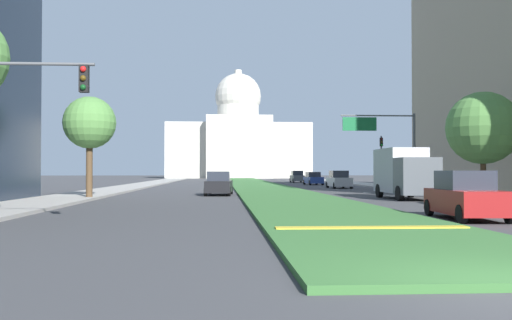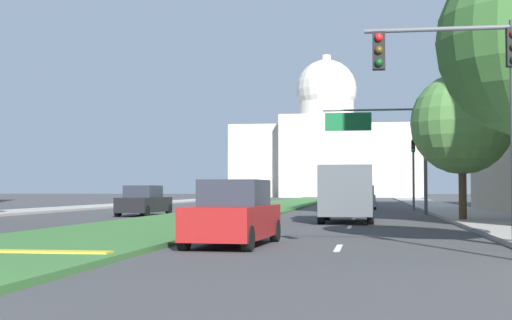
# 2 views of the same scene
# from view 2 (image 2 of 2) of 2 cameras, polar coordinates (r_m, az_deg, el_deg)

# --- Properties ---
(ground_plane) EXTENTS (302.50, 302.50, 0.00)m
(ground_plane) POSITION_cam_2_polar(r_m,az_deg,el_deg) (76.68, 2.50, -3.37)
(ground_plane) COLOR #3D3D3F
(grass_median) EXTENTS (6.10, 123.75, 0.14)m
(grass_median) POSITION_cam_2_polar(r_m,az_deg,el_deg) (69.84, 1.89, -3.42)
(grass_median) COLOR #386B33
(grass_median) RESTS_ON ground_plane
(lane_dashes_right) EXTENTS (0.16, 61.18, 0.01)m
(lane_dashes_right) POSITION_cam_2_polar(r_m,az_deg,el_deg) (46.92, 7.71, -4.07)
(lane_dashes_right) COLOR silver
(lane_dashes_right) RESTS_ON ground_plane
(sidewalk_left) EXTENTS (4.00, 123.75, 0.15)m
(sidewalk_left) POSITION_cam_2_polar(r_m,az_deg,el_deg) (66.29, -10.85, -3.45)
(sidewalk_left) COLOR #9E9991
(sidewalk_left) RESTS_ON ground_plane
(sidewalk_right) EXTENTS (4.00, 123.75, 0.15)m
(sidewalk_right) POSITION_cam_2_polar(r_m,az_deg,el_deg) (62.73, 13.83, -3.49)
(sidewalk_right) COLOR #9E9991
(sidewalk_right) RESTS_ON ground_plane
(capitol_building) EXTENTS (35.56, 22.11, 27.66)m
(capitol_building) POSITION_cam_2_polar(r_m,az_deg,el_deg) (144.54, 5.40, 0.84)
(capitol_building) COLOR beige
(capitol_building) RESTS_ON ground_plane
(traffic_light_near_right) EXTENTS (3.34, 0.35, 5.20)m
(traffic_light_near_right) POSITION_cam_2_polar(r_m,az_deg,el_deg) (17.00, 16.30, 5.53)
(traffic_light_near_right) COLOR #515456
(traffic_light_near_right) RESTS_ON ground_plane
(traffic_light_far_right) EXTENTS (0.28, 0.35, 5.20)m
(traffic_light_far_right) POSITION_cam_2_polar(r_m,az_deg,el_deg) (54.42, 11.95, -0.30)
(traffic_light_far_right) COLOR #515456
(traffic_light_far_right) RESTS_ON ground_plane
(overhead_guide_sign) EXTENTS (6.19, 0.20, 6.50)m
(overhead_guide_sign) POSITION_cam_2_polar(r_m,az_deg,el_deg) (45.45, 9.87, 1.78)
(overhead_guide_sign) COLOR #515456
(overhead_guide_sign) RESTS_ON ground_plane
(street_tree_right_mid) EXTENTS (4.65, 4.65, 6.84)m
(street_tree_right_mid) POSITION_cam_2_polar(r_m,az_deg,el_deg) (35.29, 15.47, 2.70)
(street_tree_right_mid) COLOR #4C3823
(street_tree_right_mid) RESTS_ON ground_plane
(sedan_lead_stopped) EXTENTS (2.09, 4.53, 1.78)m
(sedan_lead_stopped) POSITION_cam_2_polar(r_m,az_deg,el_deg) (20.10, -1.73, -4.22)
(sedan_lead_stopped) COLOR maroon
(sedan_lead_stopped) RESTS_ON ground_plane
(sedan_midblock) EXTENTS (2.11, 4.76, 1.72)m
(sedan_midblock) POSITION_cam_2_polar(r_m,az_deg,el_deg) (42.88, -8.56, -3.17)
(sedan_midblock) COLOR black
(sedan_midblock) RESTS_ON ground_plane
(sedan_distant) EXTENTS (1.91, 4.65, 1.80)m
(sedan_distant) POSITION_cam_2_polar(r_m,az_deg,el_deg) (57.19, 8.19, -2.90)
(sedan_distant) COLOR #BCBCC1
(sedan_distant) RESTS_ON ground_plane
(sedan_far_horizon) EXTENTS (2.05, 4.44, 1.64)m
(sedan_far_horizon) POSITION_cam_2_polar(r_m,az_deg,el_deg) (71.34, 8.00, -2.81)
(sedan_far_horizon) COLOR navy
(sedan_far_horizon) RESTS_ON ground_plane
(sedan_very_far) EXTENTS (1.89, 4.24, 1.81)m
(sedan_very_far) POSITION_cam_2_polar(r_m,az_deg,el_deg) (86.22, 8.08, -2.67)
(sedan_very_far) COLOR #4C5156
(sedan_very_far) RESTS_ON ground_plane
(box_truck_delivery) EXTENTS (2.40, 6.40, 3.20)m
(box_truck_delivery) POSITION_cam_2_polar(r_m,az_deg,el_deg) (34.70, 6.98, -1.96)
(box_truck_delivery) COLOR #4C5156
(box_truck_delivery) RESTS_ON ground_plane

